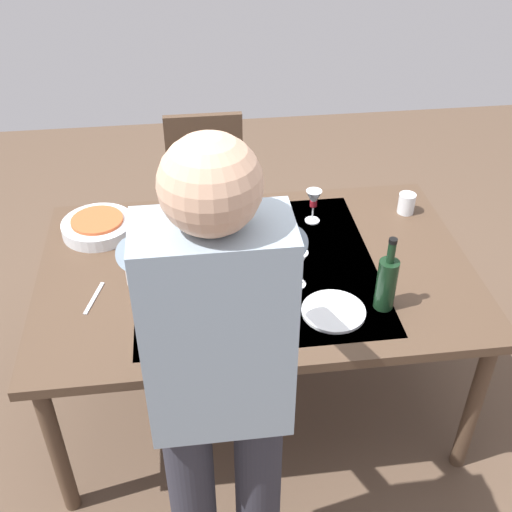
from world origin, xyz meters
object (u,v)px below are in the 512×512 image
Objects in this scene: water_cup_near_left at (136,271)px; serving_bowl_pasta at (98,226)px; water_cup_near_right at (172,224)px; dinner_plate_near at (333,311)px; dining_table at (256,278)px; chair_near at (207,192)px; wine_bottle at (387,282)px; wine_glass_left at (314,200)px; person_server at (220,385)px; dinner_plate_far at (209,264)px; wine_glass_right at (299,263)px; water_cup_far_left at (407,203)px.

water_cup_near_left is 0.36× the size of serving_bowl_pasta.
water_cup_near_left is 0.35m from water_cup_near_right.
dining_table is at bearing -51.70° from dinner_plate_near.
chair_near is 3.07× the size of wine_bottle.
wine_glass_left is at bearing 178.30° from serving_bowl_pasta.
water_cup_near_right is (0.32, -0.28, 0.10)m from dining_table.
serving_bowl_pasta is at bearing -69.10° from person_server.
person_server is 7.34× the size of dinner_plate_far.
wine_bottle is 0.60m from wine_glass_left.
person_server is 1.21m from wine_glass_left.
dining_table is at bearing -103.79° from person_server.
water_cup_near_right is 0.29× the size of serving_bowl_pasta.
person_server is (0.20, 0.81, 0.30)m from dining_table.
dining_table is at bearing 171.35° from dinner_plate_far.
wine_bottle is at bearing 114.93° from chair_near.
dining_table is 0.95m from chair_near.
dining_table is 15.45× the size of water_cup_near_left.
dinner_plate_far is at bearing 118.70° from water_cup_near_right.
chair_near is 1.38m from wine_bottle.
wine_glass_right is at bearing -59.84° from dinner_plate_near.
water_cup_near_left is at bearing 5.19° from dining_table.
wine_glass_left reaches higher than dinner_plate_far.
person_server is 11.19× the size of wine_glass_left.
water_cup_near_right is 0.29m from dinner_plate_far.
dining_table is 19.32× the size of water_cup_near_right.
dinner_plate_far is at bearing -26.58° from wine_glass_right.
wine_glass_left is 0.45m from wine_glass_right.
wine_glass_right is (0.28, -0.16, -0.01)m from wine_bottle.
water_cup_near_right is 0.38× the size of dinner_plate_far.
water_cup_near_right is at bearing 1.72° from water_cup_far_left.
wine_glass_left is at bearing -108.47° from wine_glass_right.
dinner_plate_far is (-0.14, 0.25, -0.04)m from water_cup_near_right.
chair_near is 1.14m from wine_glass_right.
wine_bottle is 1.29× the size of dinner_plate_near.
person_server is at bearing 88.14° from chair_near.
water_cup_near_right is at bearing -61.30° from dinner_plate_far.
chair_near reaches higher than water_cup_near_right.
wine_glass_right is (-0.34, -0.67, -0.13)m from person_server.
person_server is 1.11m from water_cup_near_right.
wine_bottle is at bearing 164.13° from water_cup_near_left.
water_cup_near_left is at bearing -71.26° from person_server.
water_cup_far_left is at bearing -141.86° from wine_glass_right.
wine_bottle is 0.69m from dinner_plate_far.
dinner_plate_near is at bearing 128.30° from dining_table.
water_cup_near_left is 0.40m from serving_bowl_pasta.
water_cup_near_left is (0.26, -0.77, -0.18)m from person_server.
person_server reaches higher than water_cup_far_left.
dinner_plate_near is at bearing 159.40° from water_cup_near_left.
person_server reaches higher than water_cup_near_right.
person_server is 19.33× the size of water_cup_near_right.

